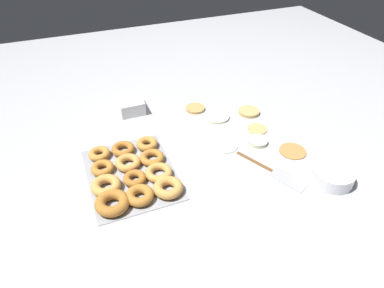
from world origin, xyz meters
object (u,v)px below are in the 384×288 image
(pancake_1, at_px, (217,116))
(pancake_2, at_px, (257,128))
(donut_tray, at_px, (131,174))
(pancake_4, at_px, (293,151))
(pancake_5, at_px, (195,108))
(batter_bowl, at_px, (333,176))
(container_stack, at_px, (131,105))
(pancake_3, at_px, (249,112))
(pancake_6, at_px, (257,141))
(spatula, at_px, (281,175))
(pancake_0, at_px, (225,145))

(pancake_1, bearing_deg, pancake_2, 39.84)
(pancake_2, distance_m, donut_tray, 0.59)
(pancake_4, bearing_deg, pancake_5, -151.13)
(pancake_4, xyz_separation_m, batter_bowl, (0.19, 0.03, 0.02))
(container_stack, bearing_deg, pancake_1, 59.90)
(pancake_1, relative_size, pancake_3, 1.22)
(donut_tray, height_order, batter_bowl, batter_bowl)
(pancake_1, distance_m, pancake_6, 0.25)
(pancake_5, xyz_separation_m, donut_tray, (0.35, -0.39, 0.01))
(pancake_4, height_order, pancake_5, pancake_5)
(spatula, bearing_deg, pancake_1, 161.53)
(pancake_2, height_order, container_stack, container_stack)
(pancake_6, xyz_separation_m, container_stack, (-0.44, -0.43, 0.02))
(pancake_3, distance_m, pancake_6, 0.23)
(pancake_0, xyz_separation_m, pancake_1, (-0.21, 0.06, 0.00))
(pancake_3, xyz_separation_m, batter_bowl, (0.51, 0.05, 0.02))
(pancake_3, xyz_separation_m, pancake_5, (-0.12, -0.22, -0.00))
(spatula, bearing_deg, container_stack, -173.40)
(pancake_3, bearing_deg, container_stack, -114.06)
(pancake_6, height_order, batter_bowl, batter_bowl)
(batter_bowl, bearing_deg, pancake_2, -167.82)
(pancake_0, distance_m, pancake_4, 0.27)
(pancake_6, relative_size, spatula, 0.29)
(batter_bowl, distance_m, container_stack, 0.93)
(pancake_2, bearing_deg, batter_bowl, 12.18)
(donut_tray, bearing_deg, pancake_1, 118.86)
(pancake_1, height_order, pancake_6, pancake_6)
(pancake_6, bearing_deg, pancake_1, -162.17)
(pancake_1, bearing_deg, pancake_4, 27.63)
(pancake_3, relative_size, spatula, 0.34)
(pancake_1, bearing_deg, batter_bowl, 21.27)
(donut_tray, height_order, container_stack, container_stack)
(container_stack, bearing_deg, pancake_6, 44.12)
(pancake_2, distance_m, spatula, 0.30)
(donut_tray, bearing_deg, pancake_5, 131.81)
(pancake_1, bearing_deg, container_stack, -120.10)
(pancake_0, xyz_separation_m, pancake_6, (0.03, 0.13, 0.00))
(pancake_5, relative_size, pancake_6, 1.08)
(pancake_1, height_order, spatula, pancake_1)
(spatula, bearing_deg, pancake_4, 104.14)
(container_stack, bearing_deg, pancake_4, 44.19)
(pancake_6, relative_size, donut_tray, 0.21)
(pancake_5, bearing_deg, batter_bowl, 23.25)
(pancake_0, relative_size, container_stack, 0.76)
(pancake_6, bearing_deg, pancake_0, -102.25)
(pancake_2, height_order, pancake_3, pancake_3)
(pancake_5, height_order, pancake_6, pancake_6)
(pancake_4, height_order, spatula, pancake_4)
(donut_tray, bearing_deg, pancake_4, 82.17)
(pancake_5, xyz_separation_m, container_stack, (-0.10, -0.29, 0.03))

